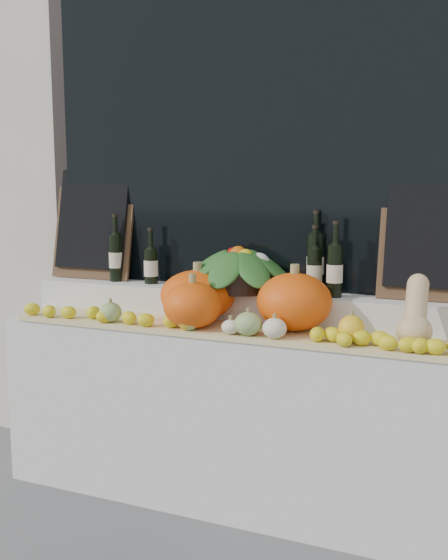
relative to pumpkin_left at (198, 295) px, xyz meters
The scene contains 18 objects.
storefront_facade 1.44m from the pumpkin_left, 77.76° to the left, with size 7.00×0.94×4.50m.
display_sill 0.61m from the pumpkin_left, ahead, with size 2.30×0.55×0.88m, color silver.
rear_tier 0.25m from the pumpkin_left, 47.01° to the left, with size 2.30×0.25×0.16m, color silver.
straw_bedding 0.23m from the pumpkin_left, 32.29° to the right, with size 2.10×0.32×0.03m, color tan.
pumpkin_left is the anchor object (origin of this frame).
pumpkin_right 0.50m from the pumpkin_left, ahead, with size 0.34×0.34×0.26m, color #EF560C.
pumpkin_center 0.18m from the pumpkin_left, 72.82° to the right, with size 0.28×0.28×0.21m, color #EF560C.
butternut_squash 1.04m from the pumpkin_left, ahead, with size 0.15×0.21×0.29m.
decorative_gourds 0.34m from the pumpkin_left, 38.95° to the right, with size 1.27×0.17×0.14m.
lemon_heap 0.28m from the pumpkin_left, 52.73° to the right, with size 2.20×0.16×0.06m, color yellow, non-canonical shape.
produce_bowl 0.25m from the pumpkin_left, 46.07° to the left, with size 0.60×0.60×0.23m.
wine_bottle_far_left 0.62m from the pumpkin_left, 162.83° to the left, with size 0.08×0.08×0.37m.
wine_bottle_near_left 0.41m from the pumpkin_left, 153.70° to the left, with size 0.08×0.08×0.30m.
wine_bottle_tall 0.60m from the pumpkin_left, 23.79° to the left, with size 0.08×0.08×0.40m.
wine_bottle_near_right 0.58m from the pumpkin_left, 19.44° to the left, with size 0.08×0.08×0.33m.
wine_bottle_far_right 0.67m from the pumpkin_left, 12.25° to the left, with size 0.08×0.08×0.36m.
chalkboard_left 0.86m from the pumpkin_left, 162.72° to the left, with size 0.50×0.15×0.61m.
chalkboard_right 1.16m from the pumpkin_left, 12.31° to the left, with size 0.50×0.15×0.61m.
Camera 1 is at (1.11, -1.23, 1.56)m, focal length 40.00 mm.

